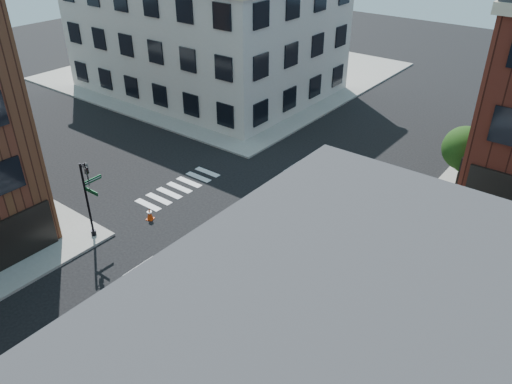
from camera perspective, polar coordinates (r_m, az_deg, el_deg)
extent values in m
plane|color=black|center=(28.89, 1.06, -3.76)|extent=(120.00, 120.00, 0.00)
cube|color=gray|center=(55.82, -3.41, 13.62)|extent=(30.00, 30.00, 0.15)
cube|color=beige|center=(49.55, -5.72, 17.84)|extent=(22.00, 16.00, 11.00)
cylinder|color=black|center=(33.67, 21.95, 0.95)|extent=(0.18, 0.18, 1.47)
cylinder|color=black|center=(33.34, 22.19, 2.04)|extent=(0.12, 0.12, 1.47)
sphere|color=black|center=(32.64, 22.76, 4.63)|extent=(2.69, 2.69, 2.69)
sphere|color=black|center=(32.72, 22.92, 3.59)|extent=(1.85, 1.85, 1.85)
cylinder|color=black|center=(39.01, 24.70, 4.27)|extent=(0.18, 0.18, 1.33)
cylinder|color=black|center=(38.76, 24.91, 5.15)|extent=(0.12, 0.12, 1.33)
sphere|color=black|center=(38.20, 25.40, 7.20)|extent=(2.43, 2.43, 2.43)
sphere|color=black|center=(38.24, 25.55, 6.37)|extent=(1.67, 1.67, 1.67)
cylinder|color=black|center=(28.09, -18.71, -1.08)|extent=(0.12, 0.12, 4.60)
cylinder|color=black|center=(29.14, -18.06, -4.43)|extent=(0.28, 0.28, 0.30)
cube|color=#053819|center=(27.26, -18.33, 0.07)|extent=(1.10, 0.03, 0.22)
cube|color=#053819|center=(27.81, -18.17, 1.32)|extent=(0.03, 1.10, 0.22)
imported|color=black|center=(27.11, -18.66, 1.65)|extent=(0.22, 0.18, 1.10)
imported|color=black|center=(27.57, -18.79, 2.12)|extent=(0.18, 0.22, 1.10)
cube|color=white|center=(21.64, 21.41, -13.71)|extent=(5.53, 2.95, 2.82)
cube|color=#9D110E|center=(20.83, 19.96, -15.43)|extent=(1.99, 0.30, 0.64)
cube|color=#9D110E|center=(22.48, 22.74, -12.11)|extent=(1.99, 0.30, 0.64)
cube|color=silver|center=(22.97, 13.43, -10.82)|extent=(2.09, 2.40, 1.82)
cube|color=black|center=(23.09, 11.73, -9.29)|extent=(0.32, 1.73, 0.82)
cube|color=black|center=(22.89, 18.22, -15.17)|extent=(7.34, 1.86, 0.23)
cylinder|color=black|center=(22.98, 11.79, -13.79)|extent=(0.94, 0.44, 0.91)
cylinder|color=black|center=(24.24, 14.43, -11.41)|extent=(0.94, 0.44, 0.91)
cylinder|color=black|center=(22.03, 19.09, -17.60)|extent=(0.94, 0.44, 0.91)
cylinder|color=black|center=(23.33, 21.39, -14.84)|extent=(0.94, 0.44, 0.91)
cylinder|color=black|center=(22.97, 26.40, -17.13)|extent=(0.94, 0.44, 0.91)
cube|color=red|center=(30.01, -11.99, -3.01)|extent=(0.51, 0.51, 0.04)
cone|color=red|center=(29.82, -12.06, -2.45)|extent=(0.49, 0.49, 0.74)
cylinder|color=white|center=(29.76, -12.08, -2.28)|extent=(0.29, 0.29, 0.09)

